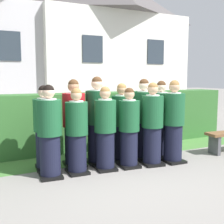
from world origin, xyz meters
TOP-DOWN VIEW (x-y plane):
  - ground_plane at (0.00, 0.00)m, footprint 60.00×60.00m
  - student_front_row_0 at (-1.26, 0.10)m, footprint 0.42×0.49m
  - student_front_row_1 at (-0.77, 0.10)m, footprint 0.40×0.45m
  - student_front_row_2 at (-0.23, 0.05)m, footprint 0.40×0.51m
  - student_front_row_3 at (0.25, -0.00)m, footprint 0.40×0.50m
  - student_front_row_4 at (0.73, -0.08)m, footprint 0.43×0.54m
  - student_front_row_5 at (1.21, -0.12)m, footprint 0.43×0.53m
  - student_rear_row_0 at (-1.22, 0.59)m, footprint 0.41×0.52m
  - student_in_red_blazer at (-0.67, 0.54)m, footprint 0.44×0.54m
  - student_rear_row_2 at (-0.20, 0.49)m, footprint 0.45×0.52m
  - student_rear_row_3 at (0.32, 0.42)m, footprint 0.43×0.53m
  - student_rear_row_4 at (0.81, 0.37)m, footprint 0.47×0.54m
  - student_rear_row_5 at (1.25, 0.36)m, footprint 0.45×0.55m
  - hedge at (0.00, 1.72)m, footprint 8.02×0.70m
  - school_building_annex at (3.86, 8.34)m, footprint 7.43×3.79m
  - lawn_strip at (0.00, 0.92)m, footprint 8.02×0.90m

SIDE VIEW (x-z plane):
  - ground_plane at x=0.00m, z-range 0.00..0.00m
  - lawn_strip at x=0.00m, z-range 0.00..0.01m
  - hedge at x=0.00m, z-range 0.00..1.34m
  - student_front_row_3 at x=0.25m, z-range -0.04..1.49m
  - student_front_row_1 at x=-0.77m, z-range -0.04..1.49m
  - student_front_row_2 at x=-0.23m, z-range -0.04..1.51m
  - student_rear_row_0 at x=-1.22m, z-range -0.04..1.53m
  - student_front_row_0 at x=-1.26m, z-range -0.04..1.56m
  - student_rear_row_3 at x=0.32m, z-range -0.04..1.56m
  - student_front_row_4 at x=0.73m, z-range -0.04..1.58m
  - student_rear_row_5 at x=1.25m, z-range -0.04..1.60m
  - student_front_row_5 at x=1.21m, z-range -0.04..1.62m
  - student_in_red_blazer at x=-0.67m, z-range -0.04..1.64m
  - student_rear_row_4 at x=0.81m, z-range -0.04..1.64m
  - student_rear_row_2 at x=-0.20m, z-range -0.04..1.69m
  - school_building_annex at x=3.86m, z-range 0.09..6.80m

